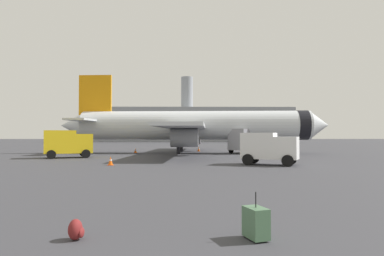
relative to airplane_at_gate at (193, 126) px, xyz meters
The scene contains 11 objects.
airplane_at_gate is the anchor object (origin of this frame).
service_truck 16.31m from the airplane_at_gate, 146.42° to the right, with size 5.28×3.95×2.90m.
fuel_truck 7.43m from the airplane_at_gate, ahead, with size 5.77×6.08×3.20m.
cargo_van 18.73m from the airplane_at_gate, 71.96° to the right, with size 4.83×3.76×2.60m.
safety_cone_near 19.42m from the airplane_at_gate, 111.42° to the right, with size 0.44×0.44×0.71m.
safety_cone_mid 8.63m from the airplane_at_gate, behind, with size 0.44×0.44×0.61m.
safety_cone_far 6.05m from the airplane_at_gate, 79.80° to the left, with size 0.44×0.44×0.71m.
safety_cone_outer 12.37m from the airplane_at_gate, 42.36° to the right, with size 0.44×0.44×0.65m.
rolling_suitcase 37.36m from the airplane_at_gate, 88.95° to the right, with size 0.59×0.73×1.10m.
traveller_backpack 37.50m from the airplane_at_gate, 95.35° to the right, with size 0.36×0.40×0.48m.
terminal_building 82.00m from the airplane_at_gate, 90.12° to the left, with size 74.20×21.19×24.10m.
Camera 1 is at (-0.02, -3.00, 2.43)m, focal length 31.83 mm.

